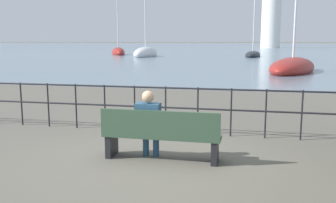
{
  "coord_description": "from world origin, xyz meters",
  "views": [
    {
      "loc": [
        1.48,
        -6.13,
        2.05
      ],
      "look_at": [
        0.0,
        0.5,
        0.94
      ],
      "focal_mm": 40.0,
      "sensor_mm": 36.0,
      "label": 1
    }
  ],
  "objects_px": {
    "sailboat_0": "(146,54)",
    "harbor_lighthouse": "(271,17)",
    "park_bench": "(161,136)",
    "sailboat_3": "(253,55)",
    "sailboat_1": "(118,52)",
    "seated_person_left": "(149,121)",
    "sailboat_2": "(293,68)"
  },
  "relations": [
    {
      "from": "sailboat_0",
      "to": "harbor_lighthouse",
      "type": "height_order",
      "value": "harbor_lighthouse"
    },
    {
      "from": "park_bench",
      "to": "seated_person_left",
      "type": "xyz_separation_m",
      "value": [
        -0.24,
        0.08,
        0.22
      ]
    },
    {
      "from": "park_bench",
      "to": "sailboat_1",
      "type": "height_order",
      "value": "sailboat_1"
    },
    {
      "from": "seated_person_left",
      "to": "harbor_lighthouse",
      "type": "distance_m",
      "value": 105.22
    },
    {
      "from": "park_bench",
      "to": "sailboat_1",
      "type": "bearing_deg",
      "value": 110.87
    },
    {
      "from": "sailboat_0",
      "to": "harbor_lighthouse",
      "type": "bearing_deg",
      "value": 76.58
    },
    {
      "from": "sailboat_0",
      "to": "harbor_lighthouse",
      "type": "relative_size",
      "value": 0.61
    },
    {
      "from": "park_bench",
      "to": "sailboat_3",
      "type": "relative_size",
      "value": 0.22
    },
    {
      "from": "sailboat_3",
      "to": "sailboat_1",
      "type": "bearing_deg",
      "value": 178.12
    },
    {
      "from": "park_bench",
      "to": "sailboat_1",
      "type": "xyz_separation_m",
      "value": [
        -17.66,
        46.3,
        -0.09
      ]
    },
    {
      "from": "sailboat_1",
      "to": "sailboat_2",
      "type": "relative_size",
      "value": 1.01
    },
    {
      "from": "seated_person_left",
      "to": "sailboat_1",
      "type": "height_order",
      "value": "sailboat_1"
    },
    {
      "from": "park_bench",
      "to": "sailboat_3",
      "type": "distance_m",
      "value": 43.72
    },
    {
      "from": "seated_person_left",
      "to": "sailboat_3",
      "type": "distance_m",
      "value": 43.65
    },
    {
      "from": "seated_person_left",
      "to": "sailboat_1",
      "type": "bearing_deg",
      "value": 110.65
    },
    {
      "from": "seated_person_left",
      "to": "sailboat_0",
      "type": "distance_m",
      "value": 42.1
    },
    {
      "from": "sailboat_2",
      "to": "sailboat_1",
      "type": "bearing_deg",
      "value": 147.07
    },
    {
      "from": "seated_person_left",
      "to": "sailboat_1",
      "type": "xyz_separation_m",
      "value": [
        -17.42,
        46.22,
        -0.32
      ]
    },
    {
      "from": "harbor_lighthouse",
      "to": "sailboat_0",
      "type": "bearing_deg",
      "value": -105.9
    },
    {
      "from": "sailboat_0",
      "to": "sailboat_1",
      "type": "bearing_deg",
      "value": 137.72
    },
    {
      "from": "park_bench",
      "to": "sailboat_1",
      "type": "relative_size",
      "value": 0.22
    },
    {
      "from": "park_bench",
      "to": "seated_person_left",
      "type": "bearing_deg",
      "value": 161.28
    },
    {
      "from": "sailboat_0",
      "to": "seated_person_left",
      "type": "bearing_deg",
      "value": -71.52
    },
    {
      "from": "sailboat_0",
      "to": "sailboat_1",
      "type": "distance_m",
      "value": 8.18
    },
    {
      "from": "harbor_lighthouse",
      "to": "sailboat_1",
      "type": "bearing_deg",
      "value": -112.4
    },
    {
      "from": "sailboat_3",
      "to": "sailboat_2",
      "type": "bearing_deg",
      "value": -78.22
    },
    {
      "from": "seated_person_left",
      "to": "sailboat_2",
      "type": "bearing_deg",
      "value": 77.44
    },
    {
      "from": "sailboat_0",
      "to": "park_bench",
      "type": "bearing_deg",
      "value": -71.24
    },
    {
      "from": "park_bench",
      "to": "sailboat_2",
      "type": "height_order",
      "value": "sailboat_2"
    },
    {
      "from": "sailboat_2",
      "to": "sailboat_0",
      "type": "bearing_deg",
      "value": 145.23
    },
    {
      "from": "sailboat_1",
      "to": "sailboat_3",
      "type": "relative_size",
      "value": 0.96
    },
    {
      "from": "seated_person_left",
      "to": "harbor_lighthouse",
      "type": "relative_size",
      "value": 0.07
    }
  ]
}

